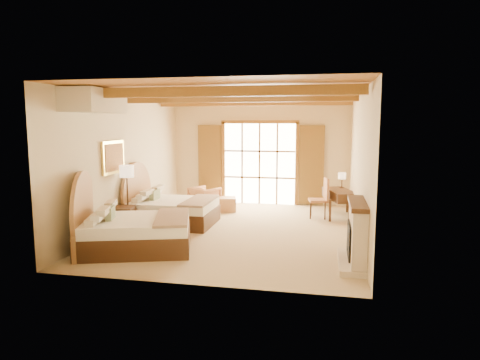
% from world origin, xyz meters
% --- Properties ---
extents(floor, '(7.00, 7.00, 0.00)m').
position_xyz_m(floor, '(0.00, 0.00, 0.00)').
color(floor, '#CCB68B').
rests_on(floor, ground).
extents(wall_back, '(5.50, 0.00, 5.50)m').
position_xyz_m(wall_back, '(0.00, 3.50, 1.60)').
color(wall_back, beige).
rests_on(wall_back, ground).
extents(wall_left, '(0.00, 7.00, 7.00)m').
position_xyz_m(wall_left, '(-2.75, 0.00, 1.60)').
color(wall_left, beige).
rests_on(wall_left, ground).
extents(wall_right, '(0.00, 7.00, 7.00)m').
position_xyz_m(wall_right, '(2.75, 0.00, 1.60)').
color(wall_right, beige).
rests_on(wall_right, ground).
extents(ceiling, '(7.00, 7.00, 0.00)m').
position_xyz_m(ceiling, '(0.00, 0.00, 3.20)').
color(ceiling, '#B46831').
rests_on(ceiling, ground).
extents(ceiling_beams, '(5.39, 4.60, 0.18)m').
position_xyz_m(ceiling_beams, '(0.00, 0.00, 3.08)').
color(ceiling_beams, olive).
rests_on(ceiling_beams, ceiling).
extents(french_doors, '(3.95, 0.08, 2.60)m').
position_xyz_m(french_doors, '(0.00, 3.44, 1.25)').
color(french_doors, white).
rests_on(french_doors, ground).
extents(fireplace, '(0.46, 1.40, 1.16)m').
position_xyz_m(fireplace, '(2.60, -2.00, 0.51)').
color(fireplace, beige).
rests_on(fireplace, ground).
extents(painting, '(0.06, 0.95, 0.75)m').
position_xyz_m(painting, '(-2.70, -0.75, 1.75)').
color(painting, '#F1D559').
rests_on(painting, wall_left).
extents(canopy_valance, '(0.70, 1.40, 0.45)m').
position_xyz_m(canopy_valance, '(-2.40, -2.00, 2.95)').
color(canopy_valance, beige).
rests_on(canopy_valance, ceiling).
extents(bed_near, '(2.57, 2.16, 1.40)m').
position_xyz_m(bed_near, '(-1.81, -1.93, 0.42)').
color(bed_near, '#402415').
rests_on(bed_near, floor).
extents(bed_far, '(2.05, 1.61, 1.35)m').
position_xyz_m(bed_far, '(-1.84, 0.28, 0.41)').
color(bed_far, '#402415').
rests_on(bed_far, floor).
extents(nightstand, '(0.62, 0.62, 0.63)m').
position_xyz_m(nightstand, '(-2.50, -0.83, 0.31)').
color(nightstand, '#402415').
rests_on(nightstand, floor).
extents(floor_lamp, '(0.33, 0.33, 1.55)m').
position_xyz_m(floor_lamp, '(-2.50, -0.54, 1.32)').
color(floor_lamp, '#362316').
rests_on(floor_lamp, floor).
extents(armchair, '(0.99, 1.00, 0.67)m').
position_xyz_m(armchair, '(-1.42, 2.20, 0.34)').
color(armchair, '#C37F50').
rests_on(armchair, floor).
extents(ottoman, '(0.66, 0.66, 0.39)m').
position_xyz_m(ottoman, '(-0.76, 2.14, 0.20)').
color(ottoman, '#A56747').
rests_on(ottoman, floor).
extents(desk, '(0.97, 1.47, 0.73)m').
position_xyz_m(desk, '(2.41, 1.99, 0.39)').
color(desk, '#402415').
rests_on(desk, floor).
extents(desk_chair, '(0.56, 0.56, 1.08)m').
position_xyz_m(desk_chair, '(1.88, 1.74, 0.33)').
color(desk_chair, '#A96D43').
rests_on(desk_chair, floor).
extents(desk_lamp, '(0.21, 0.21, 0.42)m').
position_xyz_m(desk_lamp, '(2.48, 2.40, 1.05)').
color(desk_lamp, '#362316').
rests_on(desk_lamp, desk).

